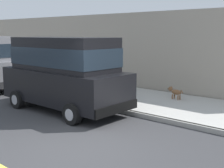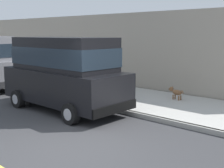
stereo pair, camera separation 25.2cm
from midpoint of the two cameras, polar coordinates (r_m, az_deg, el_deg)
ground_plane at (r=7.22m, az=-7.48°, el=-11.95°), size 80.00×80.00×0.00m
curb at (r=9.48m, az=7.36°, el=-6.20°), size 0.16×64.00×0.14m
sidewalk at (r=10.97m, az=12.69°, el=-4.17°), size 3.60×64.00×0.14m
car_black_van at (r=10.36m, az=-8.54°, el=2.60°), size 2.21×4.94×2.52m
dog_brown at (r=11.73m, az=12.70°, el=-1.49°), size 0.28×0.75×0.49m
building_facade at (r=16.26m, az=-3.46°, el=6.65°), size 0.50×20.00×3.60m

